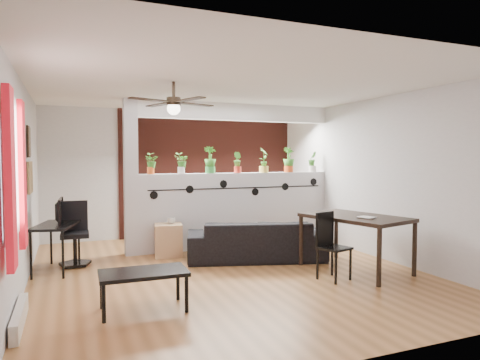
{
  "coord_description": "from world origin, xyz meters",
  "views": [
    {
      "loc": [
        -2.08,
        -5.75,
        1.63
      ],
      "look_at": [
        0.48,
        0.6,
        1.27
      ],
      "focal_mm": 32.0,
      "sensor_mm": 36.0,
      "label": 1
    }
  ],
  "objects_px": {
    "potted_plant_2": "(210,159)",
    "potted_plant_1": "(181,162)",
    "potted_plant_3": "(238,162)",
    "potted_plant_0": "(151,163)",
    "coffee_table": "(143,275)",
    "cube_shelf": "(168,240)",
    "computer_desk": "(56,229)",
    "cup": "(171,221)",
    "potted_plant_6": "(312,161)",
    "dining_table": "(355,221)",
    "potted_plant_5": "(289,159)",
    "office_chair": "(75,238)",
    "folding_chair": "(329,240)",
    "ceiling_fan": "(174,104)",
    "potted_plant_4": "(264,159)",
    "sofa": "(256,241)"
  },
  "relations": [
    {
      "from": "potted_plant_2",
      "to": "potted_plant_1",
      "type": "bearing_deg",
      "value": 180.0
    },
    {
      "from": "potted_plant_1",
      "to": "potted_plant_3",
      "type": "height_order",
      "value": "potted_plant_3"
    },
    {
      "from": "potted_plant_0",
      "to": "coffee_table",
      "type": "xyz_separation_m",
      "value": [
        -0.57,
        -2.71,
        -1.16
      ]
    },
    {
      "from": "cube_shelf",
      "to": "computer_desk",
      "type": "height_order",
      "value": "computer_desk"
    },
    {
      "from": "potted_plant_0",
      "to": "cup",
      "type": "xyz_separation_m",
      "value": [
        0.27,
        -0.34,
        -0.95
      ]
    },
    {
      "from": "potted_plant_3",
      "to": "potted_plant_6",
      "type": "height_order",
      "value": "potted_plant_6"
    },
    {
      "from": "cube_shelf",
      "to": "coffee_table",
      "type": "bearing_deg",
      "value": -99.19
    },
    {
      "from": "potted_plant_3",
      "to": "cup",
      "type": "distance_m",
      "value": 1.66
    },
    {
      "from": "cup",
      "to": "dining_table",
      "type": "height_order",
      "value": "dining_table"
    },
    {
      "from": "potted_plant_5",
      "to": "cube_shelf",
      "type": "xyz_separation_m",
      "value": [
        -2.42,
        -0.34,
        -1.33
      ]
    },
    {
      "from": "office_chair",
      "to": "dining_table",
      "type": "xyz_separation_m",
      "value": [
        3.74,
        -1.82,
        0.29
      ]
    },
    {
      "from": "potted_plant_5",
      "to": "potted_plant_6",
      "type": "relative_size",
      "value": 1.18
    },
    {
      "from": "potted_plant_0",
      "to": "coffee_table",
      "type": "bearing_deg",
      "value": -101.96
    },
    {
      "from": "potted_plant_1",
      "to": "computer_desk",
      "type": "xyz_separation_m",
      "value": [
        -2.0,
        -0.63,
        -0.93
      ]
    },
    {
      "from": "potted_plant_6",
      "to": "office_chair",
      "type": "relative_size",
      "value": 0.42
    },
    {
      "from": "potted_plant_1",
      "to": "computer_desk",
      "type": "bearing_deg",
      "value": -162.62
    },
    {
      "from": "potted_plant_0",
      "to": "folding_chair",
      "type": "bearing_deg",
      "value": -51.33
    },
    {
      "from": "potted_plant_3",
      "to": "cube_shelf",
      "type": "bearing_deg",
      "value": -166.0
    },
    {
      "from": "potted_plant_5",
      "to": "computer_desk",
      "type": "bearing_deg",
      "value": -171.34
    },
    {
      "from": "dining_table",
      "to": "ceiling_fan",
      "type": "bearing_deg",
      "value": 170.89
    },
    {
      "from": "folding_chair",
      "to": "potted_plant_0",
      "type": "bearing_deg",
      "value": 128.67
    },
    {
      "from": "cube_shelf",
      "to": "folding_chair",
      "type": "bearing_deg",
      "value": -41.16
    },
    {
      "from": "potted_plant_6",
      "to": "computer_desk",
      "type": "distance_m",
      "value": 4.77
    },
    {
      "from": "potted_plant_0",
      "to": "potted_plant_6",
      "type": "xyz_separation_m",
      "value": [
        3.16,
        -0.0,
        0.02
      ]
    },
    {
      "from": "ceiling_fan",
      "to": "potted_plant_1",
      "type": "distance_m",
      "value": 2.03
    },
    {
      "from": "dining_table",
      "to": "folding_chair",
      "type": "distance_m",
      "value": 0.65
    },
    {
      "from": "cup",
      "to": "computer_desk",
      "type": "xyz_separation_m",
      "value": [
        -1.74,
        -0.29,
        0.02
      ]
    },
    {
      "from": "potted_plant_1",
      "to": "potted_plant_6",
      "type": "height_order",
      "value": "potted_plant_6"
    },
    {
      "from": "potted_plant_2",
      "to": "folding_chair",
      "type": "relative_size",
      "value": 0.53
    },
    {
      "from": "potted_plant_1",
      "to": "potted_plant_4",
      "type": "bearing_deg",
      "value": -0.0
    },
    {
      "from": "computer_desk",
      "to": "cup",
      "type": "bearing_deg",
      "value": 9.32
    },
    {
      "from": "cube_shelf",
      "to": "folding_chair",
      "type": "relative_size",
      "value": 0.6
    },
    {
      "from": "potted_plant_6",
      "to": "office_chair",
      "type": "height_order",
      "value": "potted_plant_6"
    },
    {
      "from": "potted_plant_0",
      "to": "cup",
      "type": "distance_m",
      "value": 1.04
    },
    {
      "from": "potted_plant_1",
      "to": "potted_plant_5",
      "type": "xyz_separation_m",
      "value": [
        2.11,
        -0.0,
        0.06
      ]
    },
    {
      "from": "cube_shelf",
      "to": "potted_plant_2",
      "type": "bearing_deg",
      "value": 31.35
    },
    {
      "from": "folding_chair",
      "to": "potted_plant_5",
      "type": "bearing_deg",
      "value": 74.06
    },
    {
      "from": "ceiling_fan",
      "to": "potted_plant_3",
      "type": "xyz_separation_m",
      "value": [
        1.6,
        1.8,
        -0.76
      ]
    },
    {
      "from": "ceiling_fan",
      "to": "sofa",
      "type": "height_order",
      "value": "ceiling_fan"
    },
    {
      "from": "potted_plant_2",
      "to": "dining_table",
      "type": "bearing_deg",
      "value": -56.33
    },
    {
      "from": "potted_plant_5",
      "to": "coffee_table",
      "type": "xyz_separation_m",
      "value": [
        -3.21,
        -2.71,
        -1.22
      ]
    },
    {
      "from": "potted_plant_6",
      "to": "potted_plant_2",
      "type": "bearing_deg",
      "value": 180.0
    },
    {
      "from": "potted_plant_5",
      "to": "potted_plant_0",
      "type": "bearing_deg",
      "value": 180.0
    },
    {
      "from": "cup",
      "to": "computer_desk",
      "type": "height_order",
      "value": "computer_desk"
    },
    {
      "from": "sofa",
      "to": "cup",
      "type": "relative_size",
      "value": 15.4
    },
    {
      "from": "potted_plant_5",
      "to": "computer_desk",
      "type": "xyz_separation_m",
      "value": [
        -4.1,
        -0.63,
        -0.99
      ]
    },
    {
      "from": "potted_plant_4",
      "to": "sofa",
      "type": "xyz_separation_m",
      "value": [
        -0.64,
        -1.07,
        -1.29
      ]
    },
    {
      "from": "ceiling_fan",
      "to": "cup",
      "type": "relative_size",
      "value": 8.91
    },
    {
      "from": "potted_plant_1",
      "to": "potted_plant_2",
      "type": "height_order",
      "value": "potted_plant_2"
    },
    {
      "from": "potted_plant_2",
      "to": "coffee_table",
      "type": "xyz_separation_m",
      "value": [
        -1.63,
        -2.71,
        -1.22
      ]
    }
  ]
}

